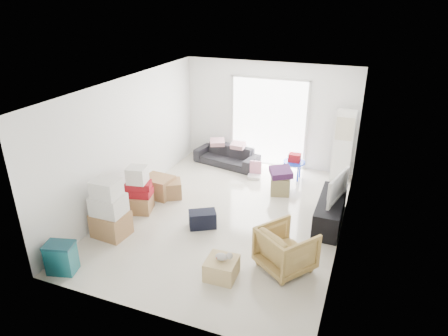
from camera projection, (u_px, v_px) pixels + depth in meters
room_shell at (228, 155)px, 7.75m from camera, size 4.98×6.48×3.18m
sliding_door at (268, 119)px, 10.33m from camera, size 2.10×0.04×2.33m
ac_tower at (343, 146)px, 9.56m from camera, size 0.45×0.30×1.75m
tv_console at (330, 211)px, 7.93m from camera, size 0.48×1.59×0.53m
television at (332, 196)px, 7.80m from camera, size 0.77×1.07×0.13m
sofa at (227, 153)px, 10.61m from camera, size 1.80×0.84×0.68m
pillow_left at (217, 137)px, 10.56m from camera, size 0.46×0.42×0.12m
pillow_right at (238, 140)px, 10.34m from camera, size 0.37×0.30×0.12m
armchair at (286, 247)px, 6.56m from camera, size 1.08×1.07×0.82m
storage_bins at (61, 258)px, 6.52m from camera, size 0.53×0.43×0.54m
box_stack_a at (109, 211)px, 7.42m from camera, size 0.67×0.58×1.16m
box_stack_b at (139, 192)px, 8.30m from camera, size 0.61×0.61×1.00m
box_stack_c at (158, 187)px, 9.00m from camera, size 0.68×0.58×0.46m
loose_box at (171, 189)px, 8.98m from camera, size 0.63×0.63×0.38m
duffel_bag at (203, 219)px, 7.83m from camera, size 0.61×0.53×0.33m
ottoman at (280, 185)px, 9.12m from camera, size 0.52×0.52×0.42m
blanket at (281, 174)px, 9.01m from camera, size 0.62×0.62×0.14m
kids_table at (294, 161)px, 9.75m from camera, size 0.53×0.53×0.66m
toy_walker at (255, 173)px, 9.95m from camera, size 0.36×0.33×0.42m
wood_crate at (222, 268)px, 6.45m from camera, size 0.50×0.50×0.33m
plush_bunny at (224, 257)px, 6.35m from camera, size 0.28×0.16×0.14m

